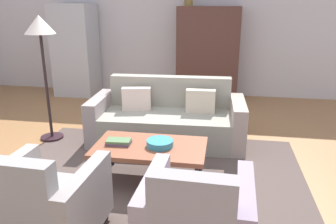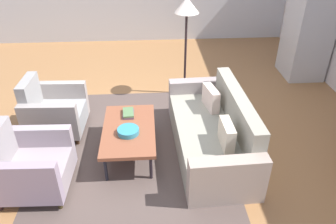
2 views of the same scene
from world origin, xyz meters
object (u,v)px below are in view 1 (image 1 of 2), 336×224
Objects in this scene: coffee_table at (150,149)px; fruit_bowl at (160,143)px; armchair_left at (43,208)px; book_stack at (119,142)px; armchair_right at (196,224)px; cabinet at (208,54)px; couch at (168,120)px; floor_lamp at (41,37)px; refrigerator at (76,50)px.

coffee_table is 4.20× the size of fruit_bowl.
book_stack is (0.26, 1.15, 0.09)m from armchair_left.
armchair_right is 1.49m from book_stack.
armchair_left is at bearing -102.32° from cabinet.
fruit_bowl is 3.51m from cabinet.
couch reaches higher than book_stack.
floor_lamp is (-1.32, 0.96, 1.01)m from book_stack.
couch is 1.24× the size of floor_lamp.
fruit_bowl is 1.07× the size of book_stack.
armchair_right is at bearing -62.86° from coffee_table.
couch is 2.43m from armchair_left.
armchair_right is 1.27m from fruit_bowl.
cabinet is 2.72m from refrigerator.
couch is at bearing 74.24° from book_stack.
floor_lamp is at bearing 138.97° from armchair_right.
couch is at bearing 77.96° from armchair_left.
armchair_left reaches higher than fruit_bowl.
book_stack is at bearing -35.88° from floor_lamp.
armchair_right is at bearing -57.31° from refrigerator.
armchair_right is 3.30× the size of book_stack.
fruit_bowl is 0.15× the size of refrigerator.
coffee_table is 3.53m from cabinet.
book_stack is 3.60m from cabinet.
armchair_left is 0.49× the size of cabinet.
cabinet is at bearing 94.24° from armchair_right.
armchair_right is at bearing -87.68° from cabinet.
fruit_bowl is 0.45m from book_stack.
coffee_table is (0.00, -1.19, 0.09)m from couch.
fruit_bowl is 0.17× the size of floor_lamp.
cabinet is 1.05× the size of floor_lamp.
refrigerator is at bearing 104.91° from floor_lamp.
armchair_left is 3.08× the size of fruit_bowl.
couch is 1.78× the size of coffee_table.
cabinet reaches higher than armchair_left.
couch is at bearing -100.26° from cabinet.
book_stack is (-0.45, -0.02, -0.01)m from fruit_bowl.
armchair_right is at bearing -42.94° from floor_lamp.
coffee_table is 0.65× the size of refrigerator.
fruit_bowl is 4.17m from refrigerator.
cabinet reaches higher than book_stack.
refrigerator is (-2.31, 3.37, 0.55)m from coffee_table.
book_stack is at bearing 79.52° from armchair_left.
book_stack is 0.14× the size of refrigerator.
refrigerator is (-2.31, 2.18, 0.64)m from couch.
armchair_right is (0.60, -1.17, -0.03)m from coffee_table.
coffee_table is 0.67× the size of cabinet.
refrigerator is (-2.91, 4.53, 0.58)m from armchair_right.
coffee_table is 4.12m from refrigerator.
cabinet is at bearing -102.54° from couch.
floor_lamp is at bearing -129.34° from cabinet.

